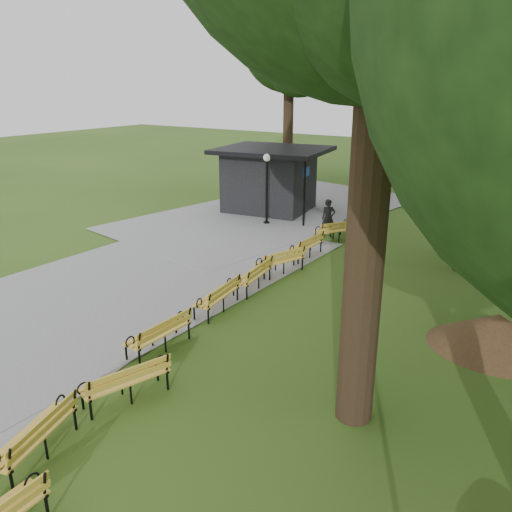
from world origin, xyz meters
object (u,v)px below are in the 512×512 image
Objects in this scene: dirt_mound at (496,332)px; bench_1 at (33,435)px; bench_4 at (216,296)px; bench_8 at (336,230)px; bench_6 at (280,261)px; bench_7 at (305,246)px; lamp_post at (267,174)px; bench_5 at (252,275)px; bench_2 at (125,380)px; bench_3 at (158,333)px; bench_9 at (353,221)px; kiosk at (269,179)px; person at (328,218)px.

bench_1 is at bearing -125.25° from dirt_mound.
bench_8 is at bearing 173.14° from bench_4.
bench_6 is 1.00× the size of bench_7.
bench_8 is (-6.97, 6.08, -0.02)m from dirt_mound.
lamp_post is 1.65× the size of bench_5.
bench_2 is 2.06m from bench_3.
bench_5 is at bearing 3.02° from bench_7.
bench_6 is at bearing 33.01° from bench_8.
dirt_mound is 10.48m from bench_9.
bench_8 and bench_9 have the same top height.
dirt_mound is 1.40× the size of bench_8.
lamp_post is at bearing -69.07° from kiosk.
bench_2 is at bearing 162.27° from bench_1.
bench_5 is at bearing -61.17° from lamp_post.
person is 1.53m from bench_9.
bench_1 is 1.00× the size of bench_2.
bench_4 and bench_9 have the same top height.
bench_1 is 10.05m from bench_6.
bench_5 is 1.00× the size of bench_6.
bench_3 and bench_4 have the same top height.
bench_2 is at bearing -132.97° from dirt_mound.
bench_1 and bench_5 have the same top height.
person reaches higher than bench_5.
person is 0.50× the size of lamp_post.
bench_4 is at bearing 0.00° from bench_9.
person is 0.83× the size of bench_3.
bench_4 is 1.00× the size of bench_8.
bench_8 is (-1.07, 14.44, 0.00)m from bench_1.
bench_7 is at bearing 31.67° from bench_8.
person is 2.98m from bench_7.
bench_4 is at bearing 21.13° from bench_6.
bench_1 is 14.48m from bench_8.
lamp_post reaches higher than bench_6.
bench_4 is at bearing -173.71° from bench_3.
bench_6 is (-6.99, 1.63, -0.02)m from dirt_mound.
bench_7 and bench_9 have the same top height.
bench_7 is at bearing -154.62° from bench_2.
bench_5 is at bearing -179.93° from dirt_mound.
kiosk is at bearing 143.08° from dirt_mound.
bench_3 is 10.52m from bench_8.
kiosk is 2.63× the size of bench_8.
dirt_mound is 1.40× the size of bench_1.
bench_5 is at bearing 174.68° from bench_4.
bench_7 is 2.57m from bench_8.
bench_7 is (-1.17, 9.82, 0.00)m from bench_2.
kiosk is 18.43m from bench_1.
kiosk is (-4.46, 2.56, 0.78)m from person.
lamp_post is 4.20m from bench_8.
bench_7 is at bearing 168.62° from bench_1.
bench_1 is (-5.91, -8.36, -0.02)m from dirt_mound.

